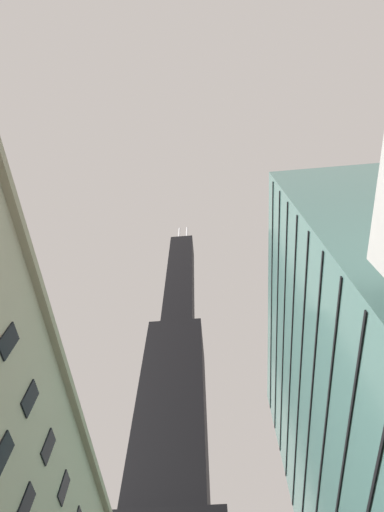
# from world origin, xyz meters

# --- Properties ---
(dark_skyscraper) EXTENTS (25.94, 25.94, 215.97)m
(dark_skyscraper) POSITION_xyz_m (-10.54, 80.20, 63.73)
(dark_skyscraper) COLOR black
(dark_skyscraper) RESTS_ON ground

